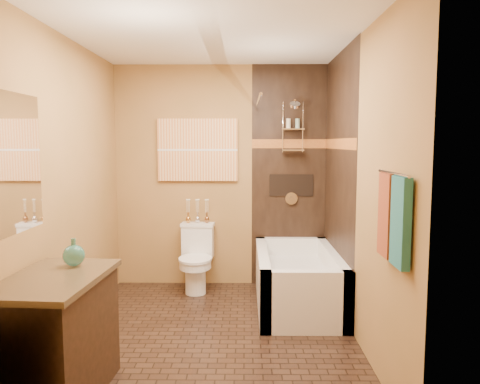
{
  "coord_description": "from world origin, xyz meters",
  "views": [
    {
      "loc": [
        0.27,
        -3.82,
        1.63
      ],
      "look_at": [
        0.23,
        0.4,
        1.19
      ],
      "focal_mm": 35.0,
      "sensor_mm": 36.0,
      "label": 1
    }
  ],
  "objects_px": {
    "vanity": "(55,338)",
    "sunset_painting": "(198,150)",
    "toilet": "(196,258)",
    "bathtub": "(297,284)"
  },
  "relations": [
    {
      "from": "sunset_painting",
      "to": "vanity",
      "type": "distance_m",
      "value": 2.81
    },
    {
      "from": "toilet",
      "to": "vanity",
      "type": "relative_size",
      "value": 0.77
    },
    {
      "from": "vanity",
      "to": "sunset_painting",
      "type": "bearing_deg",
      "value": 78.85
    },
    {
      "from": "toilet",
      "to": "bathtub",
      "type": "bearing_deg",
      "value": -19.7
    },
    {
      "from": "vanity",
      "to": "toilet",
      "type": "bearing_deg",
      "value": 77.27
    },
    {
      "from": "sunset_painting",
      "to": "bathtub",
      "type": "xyz_separation_m",
      "value": [
        1.06,
        -0.73,
        -1.33
      ]
    },
    {
      "from": "toilet",
      "to": "vanity",
      "type": "height_order",
      "value": "vanity"
    },
    {
      "from": "sunset_painting",
      "to": "toilet",
      "type": "height_order",
      "value": "sunset_painting"
    },
    {
      "from": "sunset_painting",
      "to": "vanity",
      "type": "xyz_separation_m",
      "value": [
        -0.66,
        -2.48,
        -1.15
      ]
    },
    {
      "from": "bathtub",
      "to": "toilet",
      "type": "bearing_deg",
      "value": 155.88
    }
  ]
}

